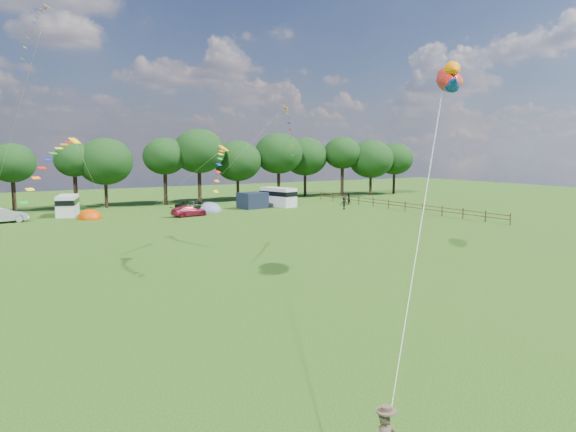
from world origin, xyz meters
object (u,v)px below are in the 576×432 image
car_c (189,211)px  fish_kite (450,78)px  tent_orange (90,219)px  walker_a (348,199)px  campervan_c (68,205)px  tent_greyblue (209,212)px  car_d (198,206)px  car_b (2,215)px  walker_b (344,203)px  campervan_d (278,196)px

car_c → fish_kite: fish_kite is taller
tent_orange → walker_a: bearing=-3.8°
campervan_c → tent_greyblue: campervan_c is taller
car_d → tent_orange: size_ratio=1.82×
car_b → walker_a: 41.96m
tent_greyblue → car_c: bearing=-140.8°
car_b → car_d: size_ratio=0.84×
campervan_c → walker_b: size_ratio=3.28×
car_b → walker_b: size_ratio=2.84×
car_b → tent_greyblue: (22.25, -1.52, -0.77)m
car_c → walker_b: bearing=-107.9°
car_c → tent_greyblue: size_ratio=1.16×
fish_kite → walker_a: (20.22, 36.13, -11.07)m
car_c → campervan_c: bearing=48.4°
campervan_c → tent_orange: (1.48, -4.35, -1.24)m
walker_a → car_b: bearing=-2.1°
fish_kite → walker_a: 42.86m
tent_orange → walker_b: (29.31, -6.69, 0.77)m
car_b → car_c: bearing=-115.8°
car_c → walker_a: size_ratio=2.71×
car_b → campervan_d: 32.51m
fish_kite → walker_a: bearing=7.6°
campervan_c → fish_kite: fish_kite is taller
tent_greyblue → fish_kite: fish_kite is taller
fish_kite → walker_b: fish_kite is taller
car_b → tent_orange: bearing=-110.4°
campervan_d → tent_orange: bearing=77.2°
car_b → car_d: car_b is taller
tent_orange → walker_a: 33.51m
car_d → car_b: bearing=83.7°
car_b → campervan_d: (32.50, -0.51, 0.54)m
car_c → fish_kite: (3.12, -34.99, 11.21)m
car_d → walker_a: walker_a is taller
car_d → fish_kite: (0.51, -38.88, 11.08)m
car_b → tent_orange: size_ratio=1.53×
car_d → walker_b: (16.61, -7.24, 0.06)m
car_c → walker_a: 23.37m
campervan_d → campervan_c: bearing=67.4°
car_c → campervan_d: (14.03, 4.09, 0.73)m
walker_a → walker_b: 6.10m
car_c → fish_kite: 36.87m
car_c → walker_b: 19.51m
car_b → car_d: (21.08, -0.71, -0.06)m
campervan_c → walker_a: bearing=-83.2°
tent_greyblue → walker_a: size_ratio=2.33×
car_b → walker_b: 38.53m
campervan_c → walker_a: campervan_c is taller
campervan_c → campervan_d: 25.84m
tent_orange → tent_greyblue: 13.87m
tent_orange → walker_b: 30.07m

